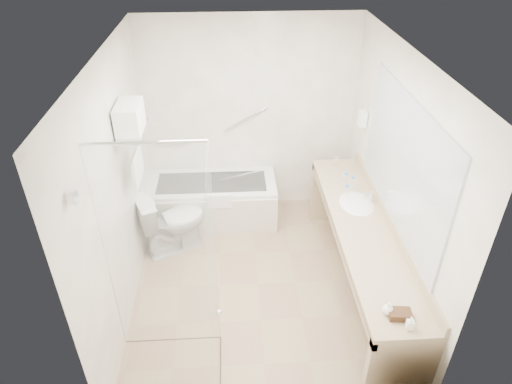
{
  "coord_description": "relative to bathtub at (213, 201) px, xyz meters",
  "views": [
    {
      "loc": [
        -0.23,
        -3.62,
        3.56
      ],
      "look_at": [
        0.0,
        0.3,
        1.0
      ],
      "focal_mm": 32.0,
      "sensor_mm": 36.0,
      "label": 1
    }
  ],
  "objects": [
    {
      "name": "floor",
      "position": [
        0.5,
        -1.24,
        -0.28
      ],
      "size": [
        3.2,
        3.2,
        0.0
      ],
      "primitive_type": "plane",
      "color": "#99835E",
      "rests_on": "ground"
    },
    {
      "name": "ceiling",
      "position": [
        0.5,
        -1.24,
        2.22
      ],
      "size": [
        2.6,
        3.2,
        0.1
      ],
      "primitive_type": "cube",
      "color": "white",
      "rests_on": "wall_back"
    },
    {
      "name": "wall_back",
      "position": [
        0.5,
        0.36,
        0.97
      ],
      "size": [
        2.6,
        0.1,
        2.5
      ],
      "primitive_type": "cube",
      "color": "white",
      "rests_on": "ground"
    },
    {
      "name": "wall_front",
      "position": [
        0.5,
        -2.84,
        0.97
      ],
      "size": [
        2.6,
        0.1,
        2.5
      ],
      "primitive_type": "cube",
      "color": "white",
      "rests_on": "ground"
    },
    {
      "name": "wall_left",
      "position": [
        -0.8,
        -1.24,
        0.97
      ],
      "size": [
        0.1,
        3.2,
        2.5
      ],
      "primitive_type": "cube",
      "color": "white",
      "rests_on": "ground"
    },
    {
      "name": "wall_right",
      "position": [
        1.8,
        -1.24,
        0.97
      ],
      "size": [
        0.1,
        3.2,
        2.5
      ],
      "primitive_type": "cube",
      "color": "white",
      "rests_on": "ground"
    },
    {
      "name": "bathtub",
      "position": [
        0.0,
        0.0,
        0.0
      ],
      "size": [
        1.6,
        0.73,
        0.59
      ],
      "color": "silver",
      "rests_on": "floor"
    },
    {
      "name": "grab_bar_short",
      "position": [
        -0.45,
        0.32,
        0.67
      ],
      "size": [
        0.4,
        0.03,
        0.03
      ],
      "primitive_type": "cylinder",
      "rotation": [
        0.0,
        1.57,
        0.0
      ],
      "color": "silver",
      "rests_on": "wall_back"
    },
    {
      "name": "grab_bar_long",
      "position": [
        0.45,
        0.32,
        0.97
      ],
      "size": [
        0.53,
        0.03,
        0.33
      ],
      "primitive_type": "cylinder",
      "rotation": [
        0.0,
        1.05,
        0.0
      ],
      "color": "silver",
      "rests_on": "wall_back"
    },
    {
      "name": "shower_enclosure",
      "position": [
        -0.13,
        -2.16,
        0.79
      ],
      "size": [
        0.96,
        0.91,
        2.11
      ],
      "color": "silver",
      "rests_on": "floor"
    },
    {
      "name": "towel_shelf",
      "position": [
        -0.67,
        -0.89,
        1.48
      ],
      "size": [
        0.24,
        0.55,
        0.81
      ],
      "color": "silver",
      "rests_on": "wall_left"
    },
    {
      "name": "vanity_counter",
      "position": [
        1.52,
        -1.39,
        0.36
      ],
      "size": [
        0.55,
        2.7,
        0.95
      ],
      "color": "tan",
      "rests_on": "floor"
    },
    {
      "name": "sink",
      "position": [
        1.55,
        -0.99,
        0.54
      ],
      "size": [
        0.4,
        0.52,
        0.14
      ],
      "primitive_type": "ellipsoid",
      "color": "silver",
      "rests_on": "vanity_counter"
    },
    {
      "name": "faucet",
      "position": [
        1.7,
        -0.99,
        0.65
      ],
      "size": [
        0.03,
        0.03,
        0.14
      ],
      "primitive_type": "cylinder",
      "color": "silver",
      "rests_on": "vanity_counter"
    },
    {
      "name": "mirror",
      "position": [
        1.79,
        -1.39,
        1.27
      ],
      "size": [
        0.02,
        2.0,
        1.2
      ],
      "primitive_type": "cube",
      "color": "#B2B8BF",
      "rests_on": "wall_right"
    },
    {
      "name": "hairdryer_unit",
      "position": [
        1.75,
        -0.19,
        1.17
      ],
      "size": [
        0.08,
        0.1,
        0.18
      ],
      "primitive_type": "cube",
      "color": "white",
      "rests_on": "wall_right"
    },
    {
      "name": "toilet",
      "position": [
        -0.45,
        -0.57,
        0.11
      ],
      "size": [
        0.89,
        0.72,
        0.77
      ],
      "primitive_type": "imported",
      "rotation": [
        0.0,
        0.0,
        2.0
      ],
      "color": "silver",
      "rests_on": "floor"
    },
    {
      "name": "amenity_basket",
      "position": [
        1.51,
        -2.53,
        0.6
      ],
      "size": [
        0.18,
        0.13,
        0.06
      ],
      "primitive_type": "cube",
      "rotation": [
        0.0,
        0.0,
        -0.11
      ],
      "color": "#442918",
      "rests_on": "vanity_counter"
    },
    {
      "name": "soap_bottle_a",
      "position": [
        1.54,
        -2.64,
        0.6
      ],
      "size": [
        0.06,
        0.12,
        0.05
      ],
      "primitive_type": "imported",
      "rotation": [
        0.0,
        0.0,
        -0.08
      ],
      "color": "white",
      "rests_on": "vanity_counter"
    },
    {
      "name": "soap_bottle_b",
      "position": [
        1.42,
        -2.48,
        0.62
      ],
      "size": [
        0.12,
        0.13,
        0.09
      ],
      "primitive_type": "imported",
      "rotation": [
        0.0,
        0.0,
        0.32
      ],
      "color": "white",
      "rests_on": "vanity_counter"
    },
    {
      "name": "water_bottle_left",
      "position": [
        1.45,
        -0.91,
        0.66
      ],
      "size": [
        0.06,
        0.06,
        0.19
      ],
      "rotation": [
        0.0,
        0.0,
        0.0
      ],
      "color": "silver",
      "rests_on": "vanity_counter"
    },
    {
      "name": "water_bottle_mid",
      "position": [
        1.54,
        -0.78,
        0.67
      ],
      "size": [
        0.06,
        0.06,
        0.21
      ],
      "rotation": [
        0.0,
        0.0,
        0.16
      ],
      "color": "silver",
      "rests_on": "vanity_counter"
    },
    {
      "name": "water_bottle_right",
      "position": [
        1.49,
        -0.68,
        0.66
      ],
      "size": [
        0.06,
        0.06,
        0.2
      ],
      "rotation": [
        0.0,
        0.0,
        0.21
      ],
      "color": "silver",
      "rests_on": "vanity_counter"
    },
    {
      "name": "drinking_glass_near",
      "position": [
        1.49,
        -0.19,
        0.63
      ],
      "size": [
        0.1,
        0.1,
        0.1
      ],
      "primitive_type": "cylinder",
      "rotation": [
        0.0,
        0.0,
        -0.29
      ],
      "color": "silver",
      "rests_on": "vanity_counter"
    },
    {
      "name": "drinking_glass_far",
      "position": [
        1.52,
        -0.52,
        0.61
      ],
      "size": [
        0.07,
        0.07,
        0.08
      ],
      "primitive_type": "cylinder",
      "rotation": [
        0.0,
        0.0,
        -0.23
      ],
      "color": "silver",
      "rests_on": "vanity_counter"
    }
  ]
}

